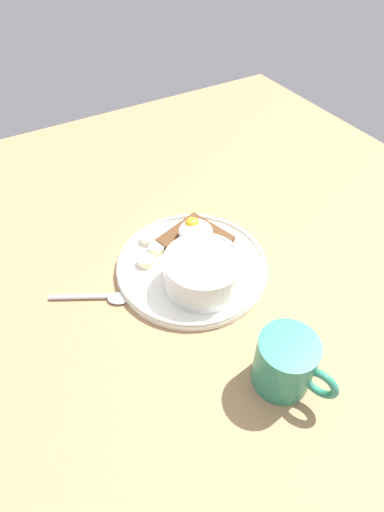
# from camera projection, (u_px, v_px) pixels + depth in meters

# --- Properties ---
(ground_plane) EXTENTS (1.20, 1.20, 0.02)m
(ground_plane) POSITION_uv_depth(u_px,v_px,m) (192.00, 272.00, 0.68)
(ground_plane) COLOR #A27B52
(ground_plane) RESTS_ON ground
(plate) EXTENTS (0.25, 0.25, 0.02)m
(plate) POSITION_uv_depth(u_px,v_px,m) (192.00, 265.00, 0.67)
(plate) COLOR white
(plate) RESTS_ON ground_plane
(oatmeal_bowl) EXTENTS (0.12, 0.12, 0.06)m
(oatmeal_bowl) POSITION_uv_depth(u_px,v_px,m) (202.00, 271.00, 0.61)
(oatmeal_bowl) COLOR white
(oatmeal_bowl) RESTS_ON plate
(toast_slice) EXTENTS (0.12, 0.12, 0.01)m
(toast_slice) POSITION_uv_depth(u_px,v_px,m) (196.00, 241.00, 0.69)
(toast_slice) COLOR brown
(toast_slice) RESTS_ON plate
(poached_egg) EXTENTS (0.06, 0.06, 0.04)m
(poached_egg) POSITION_uv_depth(u_px,v_px,m) (195.00, 231.00, 0.68)
(poached_egg) COLOR white
(poached_egg) RESTS_ON toast_slice
(banana_slice_front) EXTENTS (0.04, 0.04, 0.01)m
(banana_slice_front) POSITION_uv_depth(u_px,v_px,m) (156.00, 249.00, 0.68)
(banana_slice_front) COLOR #EDE9BA
(banana_slice_front) RESTS_ON plate
(banana_slice_left) EXTENTS (0.04, 0.04, 0.01)m
(banana_slice_left) POSITION_uv_depth(u_px,v_px,m) (146.00, 261.00, 0.66)
(banana_slice_left) COLOR beige
(banana_slice_left) RESTS_ON plate
(banana_slice_back) EXTENTS (0.05, 0.05, 0.01)m
(banana_slice_back) POSITION_uv_depth(u_px,v_px,m) (149.00, 238.00, 0.70)
(banana_slice_back) COLOR #FCECC8
(banana_slice_back) RESTS_ON plate
(coffee_mug) EXTENTS (0.11, 0.08, 0.08)m
(coffee_mug) POSITION_uv_depth(u_px,v_px,m) (286.00, 363.00, 0.50)
(coffee_mug) COLOR #2F8668
(coffee_mug) RESTS_ON ground_plane
(spoon) EXTENTS (0.07, 0.12, 0.01)m
(spoon) POSITION_uv_depth(u_px,v_px,m) (100.00, 296.00, 0.62)
(spoon) COLOR silver
(spoon) RESTS_ON ground_plane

